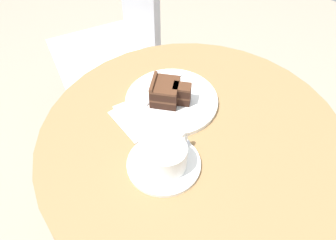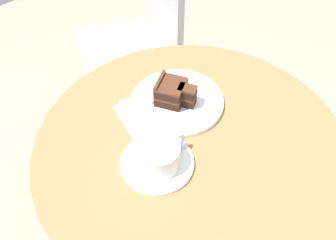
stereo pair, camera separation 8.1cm
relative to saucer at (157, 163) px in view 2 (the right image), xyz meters
name	(u,v)px [view 2 (the right image)]	position (x,y,z in m)	size (l,w,h in m)	color
cafe_table	(190,171)	(0.10, -0.01, -0.13)	(0.73, 0.73, 0.74)	olive
saucer	(157,163)	(0.00, 0.00, 0.00)	(0.16, 0.16, 0.01)	white
coffee_cup	(159,154)	(0.00, -0.01, 0.04)	(0.12, 0.09, 0.06)	white
teaspoon	(170,145)	(0.05, 0.01, 0.01)	(0.08, 0.09, 0.00)	silver
cake_plate	(177,101)	(0.16, 0.10, 0.00)	(0.23, 0.23, 0.01)	white
cake_slice	(173,92)	(0.15, 0.11, 0.04)	(0.09, 0.11, 0.06)	black
fork	(176,84)	(0.20, 0.14, 0.01)	(0.15, 0.02, 0.00)	silver
napkin	(149,113)	(0.09, 0.13, 0.00)	(0.18, 0.17, 0.00)	silver
cafe_chair	(145,35)	(0.49, 0.62, -0.22)	(0.51, 0.51, 0.85)	#BCBCC1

